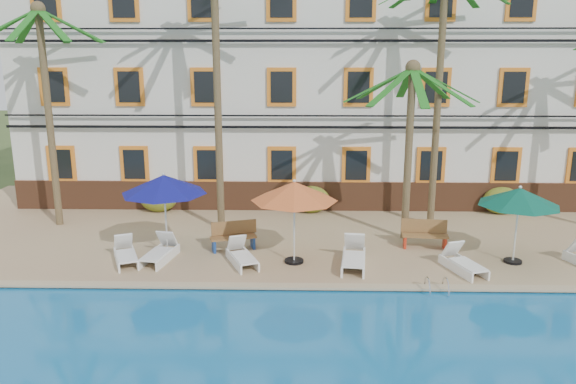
{
  "coord_description": "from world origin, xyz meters",
  "views": [
    {
      "loc": [
        -0.76,
        -15.31,
        6.55
      ],
      "look_at": [
        -1.16,
        3.0,
        2.0
      ],
      "focal_mm": 35.0,
      "sensor_mm": 36.0,
      "label": 1
    }
  ],
  "objects_px": {
    "lounger_e": "(463,263)",
    "bench_left": "(233,235)",
    "lounger_d": "(354,257)",
    "lounger_a": "(126,254)",
    "lounger_b": "(160,252)",
    "palm_b": "(216,59)",
    "umbrella_green": "(519,197)",
    "pool_ladder": "(436,290)",
    "bench_right": "(425,234)",
    "palm_c": "(410,123)",
    "palm_d": "(440,65)",
    "umbrella_blue": "(164,185)",
    "palm_a": "(46,85)",
    "umbrella_red": "(294,192)",
    "lounger_c": "(242,256)"
  },
  "relations": [
    {
      "from": "palm_c",
      "to": "lounger_a",
      "type": "relative_size",
      "value": 3.4
    },
    {
      "from": "umbrella_red",
      "to": "lounger_b",
      "type": "height_order",
      "value": "umbrella_red"
    },
    {
      "from": "pool_ladder",
      "to": "palm_a",
      "type": "bearing_deg",
      "value": 155.7
    },
    {
      "from": "lounger_d",
      "to": "pool_ladder",
      "type": "distance_m",
      "value": 2.75
    },
    {
      "from": "palm_d",
      "to": "pool_ladder",
      "type": "height_order",
      "value": "palm_d"
    },
    {
      "from": "palm_d",
      "to": "lounger_b",
      "type": "bearing_deg",
      "value": -156.88
    },
    {
      "from": "umbrella_green",
      "to": "bench_left",
      "type": "relative_size",
      "value": 1.55
    },
    {
      "from": "lounger_b",
      "to": "lounger_e",
      "type": "relative_size",
      "value": 1.02
    },
    {
      "from": "palm_d",
      "to": "umbrella_green",
      "type": "relative_size",
      "value": 3.8
    },
    {
      "from": "palm_b",
      "to": "bench_right",
      "type": "bearing_deg",
      "value": -14.88
    },
    {
      "from": "lounger_b",
      "to": "bench_left",
      "type": "height_order",
      "value": "bench_left"
    },
    {
      "from": "palm_d",
      "to": "bench_left",
      "type": "xyz_separation_m",
      "value": [
        -7.12,
        -2.84,
        -5.41
      ]
    },
    {
      "from": "palm_b",
      "to": "umbrella_green",
      "type": "distance_m",
      "value": 10.8
    },
    {
      "from": "palm_d",
      "to": "lounger_a",
      "type": "relative_size",
      "value": 5.19
    },
    {
      "from": "lounger_d",
      "to": "bench_left",
      "type": "relative_size",
      "value": 1.26
    },
    {
      "from": "palm_b",
      "to": "pool_ladder",
      "type": "bearing_deg",
      "value": -39.05
    },
    {
      "from": "palm_c",
      "to": "palm_d",
      "type": "bearing_deg",
      "value": 50.93
    },
    {
      "from": "umbrella_red",
      "to": "pool_ladder",
      "type": "distance_m",
      "value": 4.95
    },
    {
      "from": "lounger_a",
      "to": "lounger_e",
      "type": "relative_size",
      "value": 0.99
    },
    {
      "from": "palm_c",
      "to": "palm_d",
      "type": "relative_size",
      "value": 0.66
    },
    {
      "from": "umbrella_red",
      "to": "bench_left",
      "type": "distance_m",
      "value": 2.95
    },
    {
      "from": "pool_ladder",
      "to": "palm_d",
      "type": "bearing_deg",
      "value": 79.02
    },
    {
      "from": "palm_c",
      "to": "lounger_a",
      "type": "height_order",
      "value": "palm_c"
    },
    {
      "from": "lounger_b",
      "to": "bench_right",
      "type": "relative_size",
      "value": 1.2
    },
    {
      "from": "lounger_b",
      "to": "pool_ladder",
      "type": "relative_size",
      "value": 2.47
    },
    {
      "from": "palm_c",
      "to": "palm_d",
      "type": "xyz_separation_m",
      "value": [
        1.25,
        1.54,
        1.86
      ]
    },
    {
      "from": "lounger_b",
      "to": "lounger_c",
      "type": "bearing_deg",
      "value": -4.8
    },
    {
      "from": "lounger_c",
      "to": "lounger_e",
      "type": "height_order",
      "value": "lounger_e"
    },
    {
      "from": "palm_b",
      "to": "bench_right",
      "type": "distance_m",
      "value": 9.21
    },
    {
      "from": "lounger_a",
      "to": "lounger_e",
      "type": "distance_m",
      "value": 10.23
    },
    {
      "from": "lounger_b",
      "to": "pool_ladder",
      "type": "bearing_deg",
      "value": -14.44
    },
    {
      "from": "umbrella_red",
      "to": "umbrella_green",
      "type": "distance_m",
      "value": 6.78
    },
    {
      "from": "lounger_e",
      "to": "pool_ladder",
      "type": "relative_size",
      "value": 2.43
    },
    {
      "from": "pool_ladder",
      "to": "bench_right",
      "type": "bearing_deg",
      "value": 83.35
    },
    {
      "from": "umbrella_green",
      "to": "lounger_e",
      "type": "height_order",
      "value": "umbrella_green"
    },
    {
      "from": "palm_c",
      "to": "lounger_b",
      "type": "relative_size",
      "value": 3.31
    },
    {
      "from": "palm_a",
      "to": "lounger_e",
      "type": "xyz_separation_m",
      "value": [
        13.92,
        -4.37,
        -4.91
      ]
    },
    {
      "from": "palm_b",
      "to": "bench_left",
      "type": "xyz_separation_m",
      "value": [
        0.69,
        -2.19,
        -5.63
      ]
    },
    {
      "from": "lounger_b",
      "to": "lounger_d",
      "type": "height_order",
      "value": "lounger_d"
    },
    {
      "from": "umbrella_blue",
      "to": "palm_c",
      "type": "bearing_deg",
      "value": 13.08
    },
    {
      "from": "palm_a",
      "to": "lounger_b",
      "type": "distance_m",
      "value": 7.76
    },
    {
      "from": "palm_a",
      "to": "lounger_b",
      "type": "height_order",
      "value": "palm_a"
    },
    {
      "from": "lounger_d",
      "to": "lounger_e",
      "type": "relative_size",
      "value": 1.1
    },
    {
      "from": "umbrella_red",
      "to": "lounger_b",
      "type": "relative_size",
      "value": 1.43
    },
    {
      "from": "umbrella_blue",
      "to": "lounger_a",
      "type": "xyz_separation_m",
      "value": [
        -1.13,
        -0.75,
        -2.04
      ]
    },
    {
      "from": "pool_ladder",
      "to": "umbrella_green",
      "type": "bearing_deg",
      "value": 37.1
    },
    {
      "from": "lounger_e",
      "to": "bench_left",
      "type": "height_order",
      "value": "bench_left"
    },
    {
      "from": "palm_d",
      "to": "bench_right",
      "type": "distance_m",
      "value": 6.03
    },
    {
      "from": "palm_b",
      "to": "umbrella_green",
      "type": "relative_size",
      "value": 3.96
    },
    {
      "from": "umbrella_blue",
      "to": "lounger_a",
      "type": "height_order",
      "value": "umbrella_blue"
    }
  ]
}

